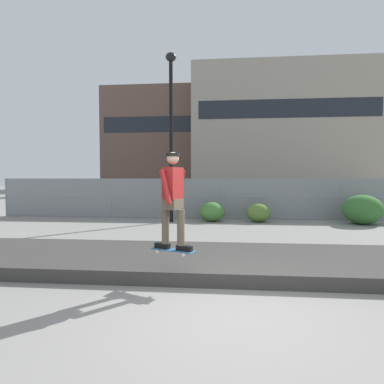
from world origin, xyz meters
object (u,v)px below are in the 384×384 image
Objects in this scene: shrub_left at (212,212)px; shrub_center at (259,213)px; skater at (173,195)px; street_lamp at (171,118)px; parked_car_near at (144,195)px; skateboard at (173,250)px; shrub_right at (363,210)px.

shrub_left is 1.06× the size of shrub_center.
street_lamp is (-1.23, 7.48, 2.80)m from skater.
shrub_center is (3.70, 0.28, -3.99)m from street_lamp.
street_lamp reaches higher than shrub_left.
shrub_center is at bearing 4.33° from street_lamp.
skater is 0.38× the size of parked_car_near.
shrub_center is (1.98, -0.03, -0.02)m from shrub_left.
shrub_right is at bearing 48.72° from skateboard.
shrub_center is at bearing -37.10° from parked_car_near.
shrub_left is (0.50, 7.79, -1.17)m from skater.
skateboard is 0.48× the size of skater.
skateboard is at bearing -80.67° from street_lamp.
skateboard is at bearing 0.00° from skater.
street_lamp is 6.53m from parked_car_near.
skater reaches higher than shrub_right.
shrub_center is at bearing 72.32° from skater.
parked_car_near reaches higher than shrub_right.
parked_car_near reaches higher than skateboard.
parked_car_near reaches higher than shrub_left.
shrub_left is 6.09m from shrub_right.
skater is 0.24× the size of street_lamp.
street_lamp is 1.60× the size of parked_car_near.
skateboard is 8.15m from shrub_center.
shrub_right is at bearing -2.79° from shrub_left.
parked_car_near is (-3.65, 12.39, -0.75)m from skater.
street_lamp is at bearing 99.33° from skateboard.
street_lamp is 5.45m from shrub_center.
street_lamp reaches higher than shrub_center.
shrub_left is at bearing 86.33° from skater.
shrub_left is 1.98m from shrub_center.
skateboard is at bearing -107.68° from shrub_center.
shrub_center is at bearing 176.28° from shrub_right.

